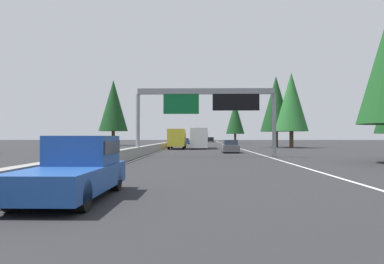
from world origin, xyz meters
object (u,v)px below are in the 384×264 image
(sedan_distant_a, at_px, (230,147))
(conifer_right_distant, at_px, (235,118))
(sedan_near_center, at_px, (201,141))
(conifer_right_far, at_px, (276,104))
(pickup_distant_b, at_px, (77,167))
(box_truck_mid_center, at_px, (177,138))
(minivan_near_right, at_px, (211,139))
(sign_gantry_overhead, at_px, (208,102))
(bus_mid_left, at_px, (199,137))
(conifer_left_mid, at_px, (113,106))
(oncoming_near, at_px, (92,152))
(sedan_far_right, at_px, (186,141))
(conifer_right_mid, at_px, (291,102))

(sedan_distant_a, height_order, conifer_right_distant, conifer_right_distant)
(sedan_near_center, bearing_deg, conifer_right_far, -159.65)
(pickup_distant_b, height_order, box_truck_mid_center, box_truck_mid_center)
(sedan_distant_a, xyz_separation_m, minivan_near_right, (86.98, -0.09, 0.27))
(minivan_near_right, bearing_deg, sign_gantry_overhead, 178.31)
(bus_mid_left, xyz_separation_m, conifer_right_far, (7.60, -13.53, 5.89))
(conifer_right_distant, bearing_deg, conifer_left_mid, 137.44)
(sedan_distant_a, xyz_separation_m, conifer_right_distant, (67.44, -6.68, 6.72))
(oncoming_near, bearing_deg, sedan_far_right, 176.37)
(sign_gantry_overhead, relative_size, minivan_near_right, 2.54)
(pickup_distant_b, bearing_deg, conifer_right_mid, -19.80)
(conifer_right_distant, bearing_deg, conifer_right_far, -175.78)
(sedan_distant_a, bearing_deg, sedan_near_center, 3.22)
(oncoming_near, distance_m, conifer_right_distant, 84.42)
(sedan_distant_a, distance_m, minivan_near_right, 86.98)
(conifer_right_mid, bearing_deg, pickup_distant_b, 160.20)
(sedan_far_right, xyz_separation_m, oncoming_near, (-71.38, 4.53, 0.00))
(sedan_distant_a, bearing_deg, conifer_left_mid, 30.83)
(bus_mid_left, xyz_separation_m, conifer_right_mid, (3.42, -15.22, 5.87))
(box_truck_mid_center, distance_m, sedan_far_right, 43.22)
(sedan_near_center, distance_m, conifer_right_distant, 14.47)
(pickup_distant_b, height_order, sedan_near_center, pickup_distant_b)
(pickup_distant_b, distance_m, minivan_near_right, 119.71)
(conifer_right_mid, relative_size, conifer_right_distant, 1.02)
(sedan_far_right, height_order, oncoming_near, same)
(sedan_distant_a, height_order, conifer_right_mid, conifer_right_mid)
(bus_mid_left, bearing_deg, oncoming_near, 165.30)
(sedan_near_center, distance_m, minivan_near_right, 27.73)
(box_truck_mid_center, bearing_deg, sedan_near_center, -4.41)
(box_truck_mid_center, distance_m, minivan_near_right, 73.81)
(sedan_near_center, relative_size, conifer_right_mid, 0.35)
(bus_mid_left, bearing_deg, sign_gantry_overhead, -178.04)
(sign_gantry_overhead, height_order, sedan_near_center, sign_gantry_overhead)
(sedan_distant_a, xyz_separation_m, conifer_left_mid, (36.46, 21.76, 7.72))
(sign_gantry_overhead, xyz_separation_m, sedan_distant_a, (9.37, -2.75, -4.24))
(box_truck_mid_center, distance_m, bus_mid_left, 4.21)
(conifer_right_far, relative_size, conifer_left_mid, 0.91)
(box_truck_mid_center, xyz_separation_m, conifer_right_far, (10.26, -16.79, 6.00))
(conifer_right_mid, bearing_deg, oncoming_near, 145.75)
(box_truck_mid_center, bearing_deg, conifer_right_mid, -71.81)
(bus_mid_left, xyz_separation_m, conifer_right_distant, (51.28, -10.31, 5.69))
(sign_gantry_overhead, height_order, conifer_right_mid, conifer_right_mid)
(sedan_distant_a, relative_size, conifer_left_mid, 0.32)
(bus_mid_left, height_order, conifer_right_mid, conifer_right_mid)
(pickup_distant_b, height_order, conifer_left_mid, conifer_left_mid)
(oncoming_near, relative_size, conifer_right_mid, 0.35)
(conifer_right_mid, xyz_separation_m, conifer_right_distant, (47.87, 4.92, -0.18))
(bus_mid_left, bearing_deg, sedan_near_center, -0.37)
(conifer_left_mid, bearing_deg, conifer_right_mid, -116.85)
(sign_gantry_overhead, xyz_separation_m, conifer_right_far, (33.12, -12.66, 2.68))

